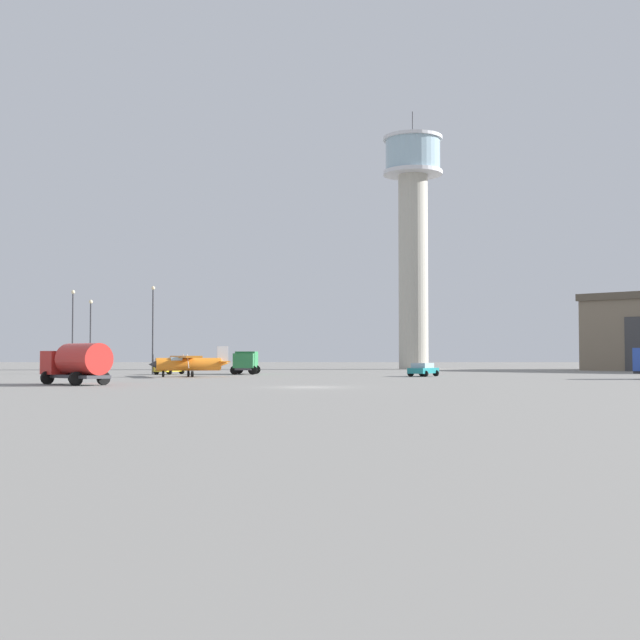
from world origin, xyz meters
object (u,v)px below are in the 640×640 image
car_yellow (169,368)px  light_post_north (73,325)px  truck_fuel_tanker_red (77,362)px  light_post_west (153,322)px  car_teal (423,369)px  truck_box_green (246,361)px  control_tower (413,224)px  airplane_orange (189,363)px  light_post_east (91,330)px

car_yellow → light_post_north: bearing=95.7°
truck_fuel_tanker_red → light_post_west: (-1.22, 36.49, 4.29)m
car_teal → truck_box_green: bearing=91.7°
control_tower → airplane_orange: 57.21m
airplane_orange → car_yellow: airplane_orange is taller
control_tower → light_post_east: bearing=-143.7°
car_yellow → light_post_north: (-11.74, 3.30, 4.98)m
truck_fuel_tanker_red → light_post_north: size_ratio=0.63×
truck_box_green → light_post_north: 20.86m
truck_fuel_tanker_red → truck_box_green: (9.79, 34.14, -0.19)m
control_tower → light_post_west: size_ratio=3.92×
light_post_east → light_post_north: bearing=-159.4°
car_yellow → car_teal: 28.91m
control_tower → light_post_north: (-43.55, -31.26, -16.74)m
car_teal → light_post_west: size_ratio=0.44×
control_tower → airplane_orange: bearing=-121.8°
control_tower → truck_box_green: bearing=-124.7°
control_tower → light_post_east: (-41.66, -30.55, -17.32)m
car_yellow → light_post_west: (-2.45, 3.37, 5.23)m
airplane_orange → light_post_north: light_post_north is taller
light_post_west → light_post_east: (-7.40, 0.63, -0.82)m
control_tower → car_teal: bearing=-95.8°
airplane_orange → light_post_west: bearing=-83.7°
airplane_orange → car_yellow: bearing=-88.1°
light_post_west → light_post_east: light_post_west is taller
truck_fuel_tanker_red → light_post_west: 36.77m
light_post_east → light_post_north: light_post_north is taller
control_tower → light_post_east: size_ratio=4.63×
light_post_north → truck_fuel_tanker_red: bearing=-73.9°
truck_box_green → light_post_west: light_post_west is taller
car_yellow → light_post_east: 11.51m
car_yellow → car_teal: bearing=-87.6°
airplane_orange → truck_box_green: airplane_orange is taller
car_teal → light_post_west: bearing=97.5°
control_tower → airplane_orange: (-28.03, -45.22, -21.03)m
airplane_orange → light_post_west: (-6.23, 14.03, 4.54)m
truck_fuel_tanker_red → light_post_north: bearing=-28.8°
truck_fuel_tanker_red → car_teal: bearing=-95.2°
car_yellow → light_post_north: light_post_north is taller
car_teal → light_post_north: light_post_north is taller
car_teal → light_post_west: (-29.78, 12.79, 5.23)m
control_tower → truck_fuel_tanker_red: 78.13m
control_tower → light_post_east: control_tower is taller
car_teal → light_post_east: (-37.18, 13.43, 4.41)m
control_tower → airplane_orange: control_tower is taller
airplane_orange → car_teal: airplane_orange is taller
car_yellow → light_post_west: 6.69m
car_yellow → truck_box_green: bearing=-61.8°
light_post_north → light_post_west: bearing=0.5°
airplane_orange → light_post_west: size_ratio=1.01×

